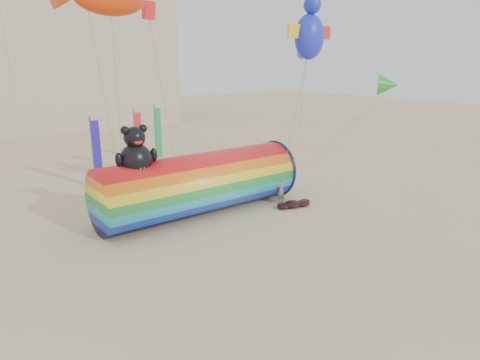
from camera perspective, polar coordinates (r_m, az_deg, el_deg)
ground at (r=23.41m, az=1.29°, el=-6.66°), size 160.00×160.00×0.00m
windsock_assembly at (r=25.52m, az=-5.40°, el=-0.28°), size 12.49×3.80×5.76m
kite_handler at (r=27.52m, az=5.44°, el=-1.36°), size 0.69×0.51×1.73m
fabric_bundle at (r=27.17m, az=7.24°, el=-3.17°), size 2.62×1.35×0.41m
festival_banners at (r=35.32m, az=-14.07°, el=5.01°), size 7.91×4.90×5.20m
flying_kites at (r=24.12m, az=-2.68°, el=20.50°), size 28.21×12.02×9.82m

